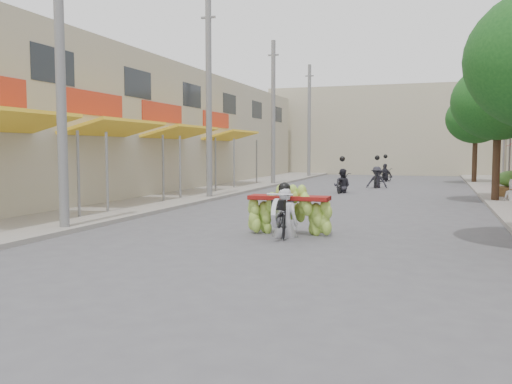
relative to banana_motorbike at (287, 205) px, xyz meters
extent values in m
plane|color=#535258|center=(0.03, -4.07, -0.72)|extent=(120.00, 120.00, 0.00)
cube|color=gray|center=(-6.97, 10.93, -0.66)|extent=(4.00, 60.00, 0.12)
cube|color=#B2A98D|center=(-11.97, 9.93, 2.28)|extent=(8.00, 40.00, 6.00)
cube|color=yellow|center=(-7.09, -1.07, 2.03)|extent=(1.77, 4.00, 0.53)
cylinder|color=slate|center=(-6.27, 0.73, 0.56)|extent=(0.08, 0.08, 2.55)
cube|color=yellow|center=(-7.09, 3.93, 2.03)|extent=(1.77, 4.00, 0.53)
cylinder|color=slate|center=(-6.27, 2.13, 0.56)|extent=(0.08, 0.08, 2.55)
cylinder|color=slate|center=(-6.27, 5.73, 0.56)|extent=(0.08, 0.08, 2.55)
cube|color=red|center=(-7.97, 3.93, 2.88)|extent=(0.10, 3.50, 0.80)
cube|color=yellow|center=(-7.09, 8.93, 2.03)|extent=(1.77, 4.00, 0.53)
cylinder|color=slate|center=(-6.27, 7.13, 0.56)|extent=(0.08, 0.08, 2.55)
cylinder|color=slate|center=(-6.27, 10.73, 0.56)|extent=(0.08, 0.08, 2.55)
cube|color=red|center=(-7.97, 8.93, 2.88)|extent=(0.10, 3.50, 0.80)
cube|color=yellow|center=(-7.09, 14.93, 2.03)|extent=(1.77, 4.00, 0.53)
cylinder|color=slate|center=(-6.27, 13.13, 0.56)|extent=(0.08, 0.08, 2.55)
cylinder|color=slate|center=(-6.27, 16.73, 0.56)|extent=(0.08, 0.08, 2.55)
cube|color=red|center=(-7.97, 14.93, 2.88)|extent=(0.10, 3.50, 0.80)
cube|color=#1E2328|center=(-7.99, 1.93, 3.88)|extent=(0.08, 2.00, 1.10)
cube|color=#1E2328|center=(-7.99, 6.93, 3.88)|extent=(0.08, 2.00, 1.10)
cube|color=#1E2328|center=(-7.99, 11.93, 3.88)|extent=(0.08, 2.00, 1.10)
cube|color=#1E2328|center=(-7.99, 16.93, 3.88)|extent=(0.08, 2.00, 1.10)
cube|color=#1E2328|center=(-7.99, 21.93, 3.88)|extent=(0.08, 2.00, 1.10)
cube|color=#1E2328|center=(-7.99, 26.93, 3.88)|extent=(0.08, 2.00, 1.10)
cylinder|color=slate|center=(6.33, 13.83, 0.56)|extent=(0.08, 0.08, 2.55)
cylinder|color=slate|center=(6.33, 16.03, 0.56)|extent=(0.08, 0.08, 2.55)
cylinder|color=slate|center=(6.33, 19.83, 0.56)|extent=(0.08, 0.08, 2.55)
cube|color=#B2A98D|center=(0.03, 33.93, 2.78)|extent=(20.00, 6.00, 7.00)
cylinder|color=slate|center=(-5.37, -1.07, 3.28)|extent=(0.24, 0.24, 8.00)
cylinder|color=slate|center=(-5.37, 7.93, 3.28)|extent=(0.24, 0.24, 8.00)
cube|color=slate|center=(-5.37, 7.93, 6.48)|extent=(0.60, 0.08, 0.08)
cylinder|color=slate|center=(-5.37, 16.93, 3.28)|extent=(0.24, 0.24, 8.00)
cube|color=slate|center=(-5.37, 16.93, 6.48)|extent=(0.60, 0.08, 0.08)
cylinder|color=slate|center=(-5.37, 25.93, 3.28)|extent=(0.24, 0.24, 8.00)
cube|color=slate|center=(-5.37, 25.93, 6.48)|extent=(0.60, 0.08, 0.08)
cylinder|color=#3A2719|center=(5.43, 9.93, 0.88)|extent=(0.28, 0.28, 3.20)
ellipsoid|color=#194F18|center=(5.43, 9.93, 3.08)|extent=(3.40, 3.40, 2.90)
cylinder|color=#3A2719|center=(5.43, 21.93, 0.88)|extent=(0.28, 0.28, 3.20)
ellipsoid|color=#194F18|center=(5.43, 21.93, 3.08)|extent=(3.40, 3.40, 2.90)
cube|color=brown|center=(6.23, 11.93, -0.35)|extent=(1.20, 0.80, 0.50)
ellipsoid|color=#509136|center=(6.23, 11.93, 0.23)|extent=(1.20, 0.88, 0.66)
imported|color=black|center=(0.00, -0.13, -0.26)|extent=(0.75, 1.62, 0.92)
cylinder|color=silver|center=(0.00, -0.78, -0.10)|extent=(0.10, 0.66, 0.66)
cube|color=black|center=(0.00, -0.68, 0.08)|extent=(0.28, 0.22, 0.22)
cylinder|color=silver|center=(0.00, -0.58, 0.30)|extent=(0.60, 0.05, 0.05)
cube|color=maroon|center=(0.00, 0.22, 0.16)|extent=(1.91, 0.55, 0.10)
imported|color=silver|center=(0.00, -0.18, 0.45)|extent=(0.62, 0.46, 1.73)
sphere|color=black|center=(0.00, -0.21, 1.29)|extent=(0.28, 0.28, 0.28)
imported|color=black|center=(-0.83, 12.90, -0.27)|extent=(0.75, 1.65, 0.90)
imported|color=#2A2931|center=(-0.83, 12.90, 0.41)|extent=(0.83, 0.56, 1.65)
sphere|color=black|center=(-0.83, 12.90, 0.86)|extent=(0.26, 0.26, 0.26)
imported|color=black|center=(0.37, 16.67, -0.21)|extent=(0.54, 1.73, 1.01)
imported|color=#2A2931|center=(0.37, 16.67, 0.41)|extent=(1.07, 0.58, 1.65)
sphere|color=black|center=(0.37, 16.67, 0.86)|extent=(0.26, 0.26, 0.26)
imported|color=black|center=(0.29, 22.41, -0.31)|extent=(1.06, 1.55, 0.82)
imported|color=#2A2931|center=(0.29, 22.41, 0.41)|extent=(1.10, 0.88, 1.65)
sphere|color=black|center=(0.29, 22.41, 0.86)|extent=(0.26, 0.26, 0.26)
camera|label=1|loc=(3.27, -12.13, 1.31)|focal=38.00mm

